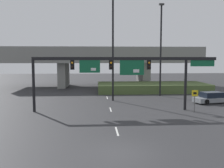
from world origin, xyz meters
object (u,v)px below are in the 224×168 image
object	(u,v)px
highway_light_pole_near	(113,34)
parked_sedan_near_right	(212,98)
signal_gantry	(122,66)
speed_limit_sign	(195,98)
highway_light_pole_far	(161,48)

from	to	relation	value
highway_light_pole_near	parked_sedan_near_right	world-z (taller)	highway_light_pole_near
highway_light_pole_near	signal_gantry	bearing A→B (deg)	-85.78
speed_limit_sign	parked_sedan_near_right	distance (m)	6.96
speed_limit_sign	parked_sedan_near_right	world-z (taller)	speed_limit_sign
signal_gantry	highway_light_pole_near	xyz separation A→B (m)	(-0.49, 6.59, 3.90)
signal_gantry	speed_limit_sign	distance (m)	7.88
speed_limit_sign	highway_light_pole_far	xyz separation A→B (m)	(-0.53, 11.90, 5.40)
highway_light_pole_near	highway_light_pole_far	world-z (taller)	highway_light_pole_near
speed_limit_sign	highway_light_pole_near	world-z (taller)	highway_light_pole_near
highway_light_pole_far	parked_sedan_near_right	xyz separation A→B (m)	(4.83, -6.49, -6.28)
signal_gantry	highway_light_pole_near	size ratio (longest dim) A/B	1.16
highway_light_pole_near	highway_light_pole_far	distance (m)	8.23
highway_light_pole_far	parked_sedan_near_right	distance (m)	10.24
speed_limit_sign	signal_gantry	bearing A→B (deg)	168.68
speed_limit_sign	parked_sedan_near_right	bearing A→B (deg)	51.52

